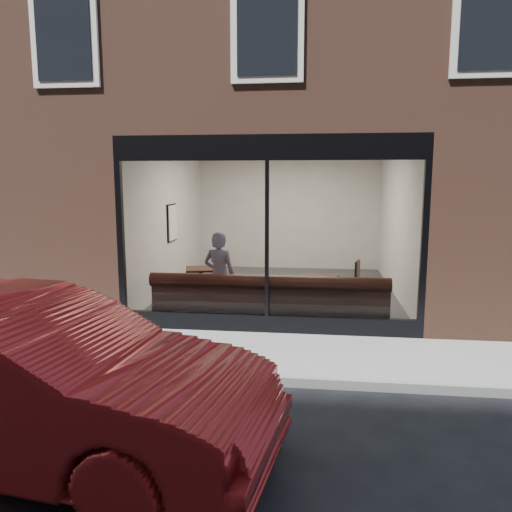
# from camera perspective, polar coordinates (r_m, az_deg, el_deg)

# --- Properties ---
(ground) EXTENTS (120.00, 120.00, 0.00)m
(ground) POSITION_cam_1_polar(r_m,az_deg,el_deg) (6.43, -0.69, -14.23)
(ground) COLOR black
(ground) RESTS_ON ground
(sidewalk_near) EXTENTS (40.00, 2.00, 0.01)m
(sidewalk_near) POSITION_cam_1_polar(r_m,az_deg,el_deg) (7.35, 0.38, -11.14)
(sidewalk_near) COLOR gray
(sidewalk_near) RESTS_ON ground
(kerb_near) EXTENTS (40.00, 0.10, 0.12)m
(kerb_near) POSITION_cam_1_polar(r_m,az_deg,el_deg) (6.37, -0.75, -13.91)
(kerb_near) COLOR gray
(kerb_near) RESTS_ON ground
(host_building_pier_left) EXTENTS (2.50, 12.00, 3.20)m
(host_building_pier_left) POSITION_cam_1_polar(r_m,az_deg,el_deg) (14.62, -11.15, 5.11)
(host_building_pier_left) COLOR brown
(host_building_pier_left) RESTS_ON ground
(host_building_pier_right) EXTENTS (2.50, 12.00, 3.20)m
(host_building_pier_right) POSITION_cam_1_polar(r_m,az_deg,el_deg) (14.20, 19.09, 4.68)
(host_building_pier_right) COLOR brown
(host_building_pier_right) RESTS_ON ground
(host_building_backfill) EXTENTS (5.00, 6.00, 3.20)m
(host_building_backfill) POSITION_cam_1_polar(r_m,az_deg,el_deg) (16.91, 4.35, 5.75)
(host_building_backfill) COLOR brown
(host_building_backfill) RESTS_ON ground
(cafe_floor) EXTENTS (6.00, 6.00, 0.00)m
(cafe_floor) POSITION_cam_1_polar(r_m,az_deg,el_deg) (11.18, 2.77, -4.06)
(cafe_floor) COLOR #2D2D30
(cafe_floor) RESTS_ON ground
(cafe_ceiling) EXTENTS (6.00, 6.00, 0.00)m
(cafe_ceiling) POSITION_cam_1_polar(r_m,az_deg,el_deg) (10.91, 2.90, 12.38)
(cafe_ceiling) COLOR white
(cafe_ceiling) RESTS_ON host_building_upper
(cafe_wall_back) EXTENTS (5.00, 0.00, 5.00)m
(cafe_wall_back) POSITION_cam_1_polar(r_m,az_deg,el_deg) (13.91, 3.75, 5.07)
(cafe_wall_back) COLOR beige
(cafe_wall_back) RESTS_ON ground
(cafe_wall_left) EXTENTS (0.00, 6.00, 6.00)m
(cafe_wall_left) POSITION_cam_1_polar(r_m,az_deg,el_deg) (11.39, -9.80, 4.11)
(cafe_wall_left) COLOR beige
(cafe_wall_left) RESTS_ON ground
(cafe_wall_right) EXTENTS (0.00, 6.00, 6.00)m
(cafe_wall_right) POSITION_cam_1_polar(r_m,az_deg,el_deg) (11.03, 15.87, 3.75)
(cafe_wall_right) COLOR beige
(cafe_wall_right) RESTS_ON ground
(storefront_kick) EXTENTS (5.00, 0.10, 0.30)m
(storefront_kick) POSITION_cam_1_polar(r_m,az_deg,el_deg) (8.30, 1.23, -7.74)
(storefront_kick) COLOR black
(storefront_kick) RESTS_ON ground
(storefront_header) EXTENTS (5.00, 0.10, 0.40)m
(storefront_header) POSITION_cam_1_polar(r_m,az_deg,el_deg) (7.97, 1.30, 12.31)
(storefront_header) COLOR black
(storefront_header) RESTS_ON host_building_upper
(storefront_mullion) EXTENTS (0.06, 0.10, 2.50)m
(storefront_mullion) POSITION_cam_1_polar(r_m,az_deg,el_deg) (8.01, 1.26, 1.90)
(storefront_mullion) COLOR black
(storefront_mullion) RESTS_ON storefront_kick
(storefront_glass) EXTENTS (4.80, 0.00, 4.80)m
(storefront_glass) POSITION_cam_1_polar(r_m,az_deg,el_deg) (7.98, 1.24, 1.87)
(storefront_glass) COLOR white
(storefront_glass) RESTS_ON storefront_kick
(banquette) EXTENTS (4.00, 0.55, 0.45)m
(banquette) POSITION_cam_1_polar(r_m,az_deg,el_deg) (8.66, 1.50, -6.51)
(banquette) COLOR black
(banquette) RESTS_ON cafe_floor
(person) EXTENTS (0.65, 0.49, 1.60)m
(person) POSITION_cam_1_polar(r_m,az_deg,el_deg) (8.92, -4.20, -2.29)
(person) COLOR #848EB5
(person) RESTS_ON cafe_floor
(cafe_table_left) EXTENTS (0.72, 0.72, 0.04)m
(cafe_table_left) POSITION_cam_1_polar(r_m,az_deg,el_deg) (9.96, -6.32, -1.48)
(cafe_table_left) COLOR #311D13
(cafe_table_left) RESTS_ON cafe_floor
(cafe_table_right) EXTENTS (0.75, 0.75, 0.04)m
(cafe_table_right) POSITION_cam_1_polar(r_m,az_deg,el_deg) (9.15, 7.16, -2.43)
(cafe_table_right) COLOR #311D13
(cafe_table_right) RESTS_ON cafe_floor
(cafe_chair_left) EXTENTS (0.58, 0.58, 0.04)m
(cafe_chair_left) POSITION_cam_1_polar(r_m,az_deg,el_deg) (10.45, -5.24, -3.77)
(cafe_chair_left) COLOR #311D13
(cafe_chair_left) RESTS_ON cafe_floor
(cafe_chair_right) EXTENTS (0.44, 0.44, 0.03)m
(cafe_chair_right) POSITION_cam_1_polar(r_m,az_deg,el_deg) (9.98, 10.34, -4.48)
(cafe_chair_right) COLOR #311D13
(cafe_chair_right) RESTS_ON cafe_floor
(wall_poster) EXTENTS (0.02, 0.59, 0.78)m
(wall_poster) POSITION_cam_1_polar(r_m,az_deg,el_deg) (11.44, -9.51, 3.78)
(wall_poster) COLOR white
(wall_poster) RESTS_ON cafe_wall_left
(parked_car) EXTENTS (4.69, 2.17, 1.49)m
(parked_car) POSITION_cam_1_polar(r_m,az_deg,el_deg) (5.02, -24.68, -12.78)
(parked_car) COLOR maroon
(parked_car) RESTS_ON ground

